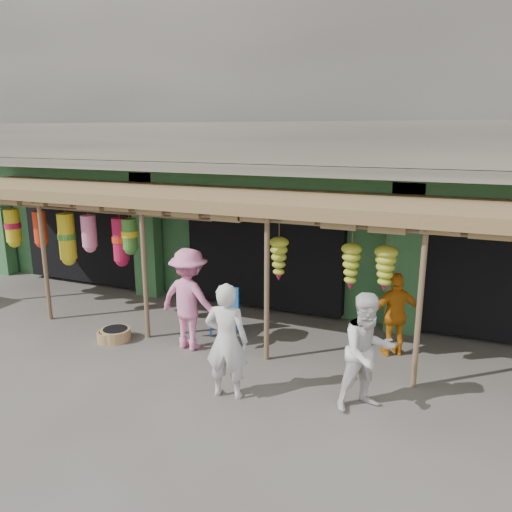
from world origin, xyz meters
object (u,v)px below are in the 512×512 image
at_px(person_shopper, 189,299).
at_px(person_vendor, 396,314).
at_px(person_right, 367,352).
at_px(person_front, 227,341).
at_px(blue_chair, 226,308).

bearing_deg(person_shopper, person_vendor, -156.46).
relative_size(person_right, person_vendor, 1.14).
bearing_deg(person_shopper, person_front, 142.19).
bearing_deg(person_vendor, person_shopper, -12.72).
xyz_separation_m(blue_chair, person_right, (3.09, -1.71, 0.35)).
xyz_separation_m(person_front, person_vendor, (2.12, 2.48, -0.13)).
distance_m(blue_chair, person_right, 3.55).
distance_m(person_front, person_vendor, 3.26).
bearing_deg(person_right, person_shopper, 125.22).
bearing_deg(person_front, person_shopper, -52.62).
xyz_separation_m(person_front, person_right, (1.99, 0.48, -0.02)).
relative_size(person_front, person_vendor, 1.17).
distance_m(person_right, person_shopper, 3.50).
relative_size(person_front, person_shopper, 0.95).
relative_size(blue_chair, person_shopper, 0.49).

